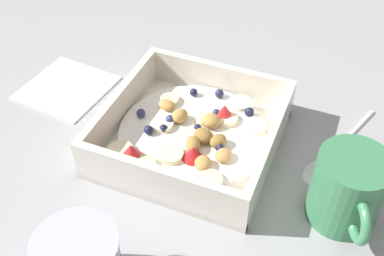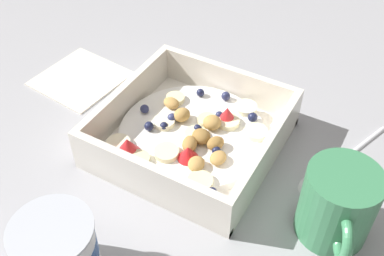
{
  "view_description": "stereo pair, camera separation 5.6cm",
  "coord_description": "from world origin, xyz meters",
  "views": [
    {
      "loc": [
        -0.14,
        0.42,
        0.44
      ],
      "look_at": [
        0.02,
        0.01,
        0.03
      ],
      "focal_mm": 43.38,
      "sensor_mm": 36.0,
      "label": 1
    },
    {
      "loc": [
        -0.2,
        0.39,
        0.44
      ],
      "look_at": [
        0.02,
        0.01,
        0.03
      ],
      "focal_mm": 43.38,
      "sensor_mm": 36.0,
      "label": 2
    }
  ],
  "objects": [
    {
      "name": "fruit_bowl",
      "position": [
        0.02,
        0.01,
        0.02
      ],
      "size": [
        0.22,
        0.22,
        0.06
      ],
      "color": "white",
      "rests_on": "ground"
    },
    {
      "name": "ground_plane",
      "position": [
        0.0,
        0.0,
        0.0
      ],
      "size": [
        2.4,
        2.4,
        0.0
      ],
      "primitive_type": "plane",
      "color": "#9E9EA3"
    },
    {
      "name": "coffee_mug",
      "position": [
        -0.18,
        0.05,
        0.05
      ],
      "size": [
        0.08,
        0.11,
        0.09
      ],
      "color": "#3D8456",
      "rests_on": "ground"
    },
    {
      "name": "folded_napkin",
      "position": [
        0.24,
        -0.02,
        0.0
      ],
      "size": [
        0.13,
        0.13,
        0.01
      ],
      "primitive_type": "cube",
      "rotation": [
        0.0,
        0.0,
        -0.1
      ],
      "color": "silver",
      "rests_on": "ground"
    },
    {
      "name": "spoon",
      "position": [
        -0.16,
        -0.03,
        0.0
      ],
      "size": [
        0.08,
        0.17,
        0.01
      ],
      "color": "silver",
      "rests_on": "ground"
    }
  ]
}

